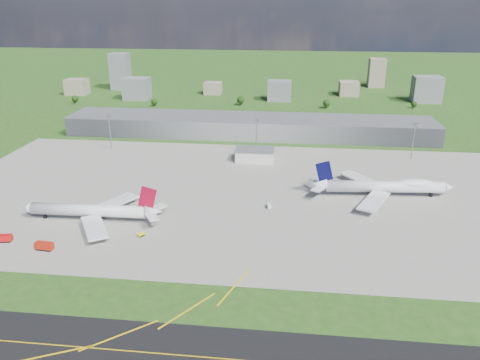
# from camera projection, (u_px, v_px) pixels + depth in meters

# --- Properties ---
(ground) EXTENTS (1400.00, 1400.00, 0.00)m
(ground) POSITION_uv_depth(u_px,v_px,m) (247.00, 140.00, 376.41)
(ground) COLOR #264B17
(ground) RESTS_ON ground
(apron) EXTENTS (360.00, 190.00, 0.08)m
(apron) POSITION_uv_depth(u_px,v_px,m) (246.00, 193.00, 273.47)
(apron) COLOR gray
(apron) RESTS_ON ground
(terminal) EXTENTS (300.00, 42.00, 15.00)m
(terminal) POSITION_uv_depth(u_px,v_px,m) (249.00, 126.00, 387.59)
(terminal) COLOR gray
(terminal) RESTS_ON ground
(ops_building) EXTENTS (26.00, 16.00, 8.00)m
(ops_building) POSITION_uv_depth(u_px,v_px,m) (255.00, 155.00, 327.61)
(ops_building) COLOR silver
(ops_building) RESTS_ON ground
(mast_west) EXTENTS (3.50, 2.00, 25.90)m
(mast_west) POSITION_uv_depth(u_px,v_px,m) (110.00, 126.00, 348.07)
(mast_west) COLOR gray
(mast_west) RESTS_ON ground
(mast_center) EXTENTS (3.50, 2.00, 25.90)m
(mast_center) POSITION_uv_depth(u_px,v_px,m) (257.00, 130.00, 336.53)
(mast_center) COLOR gray
(mast_center) RESTS_ON ground
(mast_east) EXTENTS (3.50, 2.00, 25.90)m
(mast_east) POSITION_uv_depth(u_px,v_px,m) (414.00, 135.00, 325.00)
(mast_east) COLOR gray
(mast_east) RESTS_ON ground
(airliner_red_twin) EXTENTS (73.22, 57.17, 20.12)m
(airliner_red_twin) POSITION_uv_depth(u_px,v_px,m) (94.00, 211.00, 238.07)
(airliner_red_twin) COLOR white
(airliner_red_twin) RESTS_ON ground
(airliner_blue_quad) EXTENTS (80.86, 63.23, 21.10)m
(airliner_blue_quad) POSITION_uv_depth(u_px,v_px,m) (385.00, 187.00, 267.49)
(airliner_blue_quad) COLOR white
(airliner_blue_quad) RESTS_ON ground
(fire_truck) EXTENTS (8.44, 3.83, 3.63)m
(fire_truck) POSITION_uv_depth(u_px,v_px,m) (44.00, 246.00, 211.30)
(fire_truck) COLOR #B61F0D
(fire_truck) RESTS_ON ground
(crash_tender) EXTENTS (7.08, 4.03, 3.46)m
(crash_tender) POSITION_uv_depth(u_px,v_px,m) (5.00, 238.00, 218.40)
(crash_tender) COLOR red
(crash_tender) RESTS_ON ground
(tug_yellow) EXTENTS (3.48, 3.74, 1.66)m
(tug_yellow) POSITION_uv_depth(u_px,v_px,m) (141.00, 235.00, 223.71)
(tug_yellow) COLOR yellow
(tug_yellow) RESTS_ON ground
(van_white_near) EXTENTS (2.94, 4.96, 2.39)m
(van_white_near) POSITION_uv_depth(u_px,v_px,m) (269.00, 206.00, 253.79)
(van_white_near) COLOR white
(van_white_near) RESTS_ON ground
(van_white_far) EXTENTS (4.65, 2.72, 2.30)m
(van_white_far) POSITION_uv_depth(u_px,v_px,m) (384.00, 192.00, 271.67)
(van_white_far) COLOR white
(van_white_far) RESTS_ON ground
(bldg_far_w) EXTENTS (24.00, 20.00, 18.00)m
(bldg_far_w) POSITION_uv_depth(u_px,v_px,m) (77.00, 87.00, 553.68)
(bldg_far_w) COLOR gray
(bldg_far_w) RESTS_ON ground
(bldg_w) EXTENTS (28.00, 22.00, 24.00)m
(bldg_w) POSITION_uv_depth(u_px,v_px,m) (137.00, 88.00, 525.68)
(bldg_w) COLOR slate
(bldg_w) RESTS_ON ground
(bldg_cw) EXTENTS (20.00, 18.00, 14.00)m
(bldg_cw) POSITION_uv_depth(u_px,v_px,m) (213.00, 88.00, 556.14)
(bldg_cw) COLOR gray
(bldg_cw) RESTS_ON ground
(bldg_c) EXTENTS (26.00, 20.00, 22.00)m
(bldg_c) POSITION_uv_depth(u_px,v_px,m) (279.00, 91.00, 518.52)
(bldg_c) COLOR slate
(bldg_c) RESTS_ON ground
(bldg_ce) EXTENTS (22.00, 24.00, 16.00)m
(bldg_ce) POSITION_uv_depth(u_px,v_px,m) (349.00, 88.00, 548.26)
(bldg_ce) COLOR gray
(bldg_ce) RESTS_ON ground
(bldg_e) EXTENTS (30.00, 22.00, 28.00)m
(bldg_e) POSITION_uv_depth(u_px,v_px,m) (427.00, 89.00, 509.91)
(bldg_e) COLOR slate
(bldg_e) RESTS_ON ground
(bldg_tall_w) EXTENTS (22.00, 20.00, 44.00)m
(bldg_tall_w) POSITION_uv_depth(u_px,v_px,m) (120.00, 71.00, 581.82)
(bldg_tall_w) COLOR slate
(bldg_tall_w) RESTS_ON ground
(bldg_tall_e) EXTENTS (20.00, 18.00, 36.00)m
(bldg_tall_e) POSITION_uv_depth(u_px,v_px,m) (377.00, 73.00, 596.01)
(bldg_tall_e) COLOR gray
(bldg_tall_e) RESTS_ON ground
(tree_far_w) EXTENTS (7.20, 7.20, 8.80)m
(tree_far_w) POSITION_uv_depth(u_px,v_px,m) (75.00, 99.00, 506.65)
(tree_far_w) COLOR #382314
(tree_far_w) RESTS_ON ground
(tree_w) EXTENTS (6.75, 6.75, 8.25)m
(tree_w) POSITION_uv_depth(u_px,v_px,m) (154.00, 102.00, 492.70)
(tree_w) COLOR #382314
(tree_w) RESTS_ON ground
(tree_c) EXTENTS (8.10, 8.10, 9.90)m
(tree_c) POSITION_uv_depth(u_px,v_px,m) (241.00, 100.00, 496.80)
(tree_c) COLOR #382314
(tree_c) RESTS_ON ground
(tree_e) EXTENTS (7.65, 7.65, 9.35)m
(tree_e) POSITION_uv_depth(u_px,v_px,m) (327.00, 103.00, 482.85)
(tree_e) COLOR #382314
(tree_e) RESTS_ON ground
(tree_far_e) EXTENTS (6.30, 6.30, 7.70)m
(tree_far_e) POSITION_uv_depth(u_px,v_px,m) (414.00, 104.00, 483.02)
(tree_far_e) COLOR #382314
(tree_far_e) RESTS_ON ground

